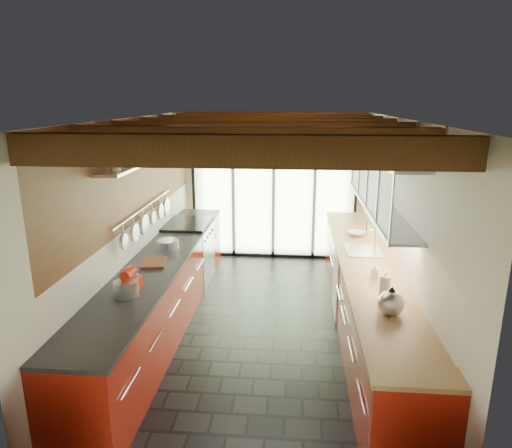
# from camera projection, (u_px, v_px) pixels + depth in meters

# --- Properties ---
(ground) EXTENTS (5.50, 5.50, 0.00)m
(ground) POSITION_uv_depth(u_px,v_px,m) (262.00, 326.00, 5.84)
(ground) COLOR black
(ground) RESTS_ON ground
(room_shell) EXTENTS (5.50, 5.50, 5.50)m
(room_shell) POSITION_uv_depth(u_px,v_px,m) (263.00, 200.00, 5.41)
(room_shell) COLOR silver
(room_shell) RESTS_ON ground
(ceiling_beams) EXTENTS (3.14, 5.06, 4.90)m
(ceiling_beams) POSITION_uv_depth(u_px,v_px,m) (265.00, 129.00, 5.56)
(ceiling_beams) COLOR #593316
(ceiling_beams) RESTS_ON ground
(glass_door) EXTENTS (2.95, 0.10, 2.90)m
(glass_door) POSITION_uv_depth(u_px,v_px,m) (274.00, 167.00, 7.99)
(glass_door) COLOR #C6EAAD
(glass_door) RESTS_ON ground
(left_counter) EXTENTS (0.68, 5.00, 0.92)m
(left_counter) POSITION_uv_depth(u_px,v_px,m) (163.00, 290.00, 5.83)
(left_counter) COLOR maroon
(left_counter) RESTS_ON ground
(range_stove) EXTENTS (0.66, 0.90, 0.97)m
(range_stove) POSITION_uv_depth(u_px,v_px,m) (189.00, 252.00, 7.22)
(range_stove) COLOR silver
(range_stove) RESTS_ON ground
(right_counter) EXTENTS (0.68, 5.00, 0.92)m
(right_counter) POSITION_uv_depth(u_px,v_px,m) (365.00, 297.00, 5.62)
(right_counter) COLOR maroon
(right_counter) RESTS_ON ground
(sink_assembly) EXTENTS (0.45, 0.52, 0.43)m
(sink_assembly) POSITION_uv_depth(u_px,v_px,m) (364.00, 248.00, 5.87)
(sink_assembly) COLOR silver
(sink_assembly) RESTS_ON right_counter
(upper_cabinets_right) EXTENTS (0.34, 3.00, 3.00)m
(upper_cabinets_right) POSITION_uv_depth(u_px,v_px,m) (382.00, 181.00, 5.52)
(upper_cabinets_right) COLOR silver
(upper_cabinets_right) RESTS_ON ground
(left_wall_fixtures) EXTENTS (0.28, 2.60, 0.96)m
(left_wall_fixtures) POSITION_uv_depth(u_px,v_px,m) (148.00, 182.00, 5.73)
(left_wall_fixtures) COLOR silver
(left_wall_fixtures) RESTS_ON ground
(stand_mixer) EXTENTS (0.18, 0.29, 0.26)m
(stand_mixer) POSITION_uv_depth(u_px,v_px,m) (130.00, 282.00, 4.63)
(stand_mixer) COLOR red
(stand_mixer) RESTS_ON left_counter
(pot_large) EXTENTS (0.25, 0.25, 0.15)m
(pot_large) POSITION_uv_depth(u_px,v_px,m) (126.00, 289.00, 4.52)
(pot_large) COLOR silver
(pot_large) RESTS_ON left_counter
(pot_small) EXTENTS (0.34, 0.34, 0.11)m
(pot_small) POSITION_uv_depth(u_px,v_px,m) (168.00, 244.00, 5.99)
(pot_small) COLOR silver
(pot_small) RESTS_ON left_counter
(cutting_board) EXTENTS (0.33, 0.42, 0.03)m
(cutting_board) POSITION_uv_depth(u_px,v_px,m) (154.00, 263.00, 5.42)
(cutting_board) COLOR brown
(cutting_board) RESTS_ON left_counter
(kettle) EXTENTS (0.30, 0.33, 0.28)m
(kettle) POSITION_uv_depth(u_px,v_px,m) (391.00, 302.00, 4.12)
(kettle) COLOR silver
(kettle) RESTS_ON right_counter
(paper_towel) EXTENTS (0.13, 0.13, 0.29)m
(paper_towel) POSITION_uv_depth(u_px,v_px,m) (385.00, 288.00, 4.43)
(paper_towel) COLOR white
(paper_towel) RESTS_ON right_counter
(soap_bottle) EXTENTS (0.08, 0.09, 0.17)m
(soap_bottle) POSITION_uv_depth(u_px,v_px,m) (375.00, 271.00, 4.97)
(soap_bottle) COLOR silver
(soap_bottle) RESTS_ON right_counter
(bowl) EXTENTS (0.32, 0.32, 0.06)m
(bowl) POSITION_uv_depth(u_px,v_px,m) (356.00, 234.00, 6.54)
(bowl) COLOR silver
(bowl) RESTS_ON right_counter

